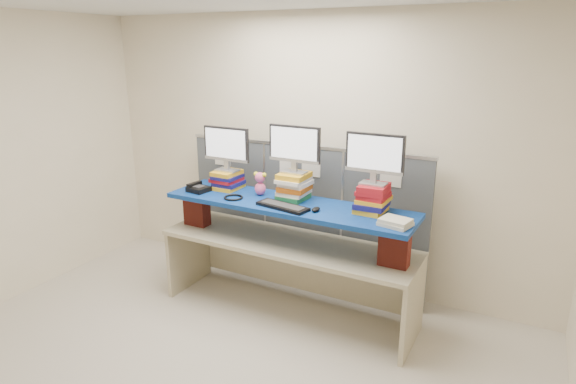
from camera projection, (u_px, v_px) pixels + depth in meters
The scene contains 18 objects.
room at pixel (191, 208), 3.27m from camera, with size 5.00×4.00×2.80m.
cubicle_partition at pixel (303, 217), 4.97m from camera, with size 2.60×0.06×1.53m.
desk at pixel (288, 256), 4.48m from camera, with size 2.43×0.75×0.73m.
brick_pier_left at pixel (197, 209), 4.80m from camera, with size 0.24×0.13×0.33m, color maroon.
brick_pier_right at pixel (395, 247), 3.89m from camera, with size 0.24×0.13×0.33m, color maroon.
blue_board at pixel (288, 205), 4.33m from camera, with size 2.33×0.58×0.04m, color navy.
book_stack_left at pixel (228, 180), 4.74m from camera, with size 0.27×0.29×0.18m.
book_stack_center at pixel (294, 186), 4.39m from camera, with size 0.27×0.32×0.25m.
book_stack_right at pixel (373, 198), 4.06m from camera, with size 0.26×0.32×0.24m.
monitor_left at pixel (226, 146), 4.64m from camera, with size 0.50×0.14×0.43m.
monitor_center at pixel (294, 146), 4.28m from camera, with size 0.50×0.14×0.43m.
monitor_right at pixel (375, 156), 3.95m from camera, with size 0.50×0.14×0.43m.
keyboard at pixel (283, 206), 4.18m from camera, with size 0.51×0.25×0.03m.
mouse at pixel (316, 209), 4.10m from camera, with size 0.06×0.11×0.04m, color black.
desk_phone at pixel (198, 188), 4.66m from camera, with size 0.21×0.20×0.08m.
headset at pixel (233, 197), 4.44m from camera, with size 0.18×0.18×0.02m, color black.
plush_toy at pixel (260, 183), 4.52m from camera, with size 0.13×0.10×0.22m.
binder_stack at pixel (395, 222), 3.76m from camera, with size 0.27×0.23×0.06m.
Camera 1 is at (1.99, -2.46, 2.45)m, focal length 30.00 mm.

